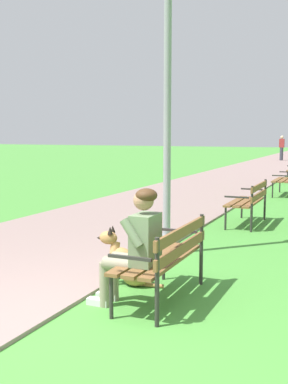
{
  "coord_description": "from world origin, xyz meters",
  "views": [
    {
      "loc": [
        2.42,
        -3.42,
        1.79
      ],
      "look_at": [
        -0.53,
        3.24,
        0.9
      ],
      "focal_mm": 44.76,
      "sensor_mm": 36.0,
      "label": 1
    }
  ],
  "objects": [
    {
      "name": "park_bench_mid",
      "position": [
        0.55,
        5.92,
        0.51
      ],
      "size": [
        0.55,
        1.5,
        0.85
      ],
      "color": "brown",
      "rests_on": "ground"
    },
    {
      "name": "person_seated_on_near_bench",
      "position": [
        0.41,
        0.91,
        0.68
      ],
      "size": [
        0.74,
        0.49,
        1.25
      ],
      "color": "gray",
      "rests_on": "ground"
    },
    {
      "name": "park_bench_near",
      "position": [
        0.61,
        1.24,
        0.51
      ],
      "size": [
        0.55,
        1.5,
        0.85
      ],
      "color": "brown",
      "rests_on": "ground"
    },
    {
      "name": "paved_path",
      "position": [
        -2.06,
        24.0,
        0.02
      ],
      "size": [
        3.74,
        60.0,
        0.04
      ],
      "primitive_type": "cube",
      "color": "gray",
      "rests_on": "ground"
    },
    {
      "name": "dog_shepherd",
      "position": [
        0.0,
        1.54,
        0.26
      ],
      "size": [
        0.83,
        0.32,
        0.71
      ],
      "color": "#B27F47",
      "rests_on": "ground"
    },
    {
      "name": "park_bench_far",
      "position": [
        0.63,
        10.86,
        0.51
      ],
      "size": [
        0.55,
        1.5,
        0.85
      ],
      "color": "brown",
      "rests_on": "ground"
    },
    {
      "name": "lamp_post_near",
      "position": [
        -0.11,
        3.12,
        2.15
      ],
      "size": [
        0.24,
        0.24,
        4.15
      ],
      "color": "gray",
      "rests_on": "ground"
    },
    {
      "name": "ground_plane",
      "position": [
        0.0,
        0.0,
        0.0
      ],
      "size": [
        120.0,
        120.0,
        0.0
      ],
      "primitive_type": "plane",
      "color": "#478E38"
    },
    {
      "name": "pedestrian_distant",
      "position": [
        -2.03,
        28.76,
        0.84
      ],
      "size": [
        0.32,
        0.22,
        1.65
      ],
      "color": "#383842",
      "rests_on": "ground"
    }
  ]
}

